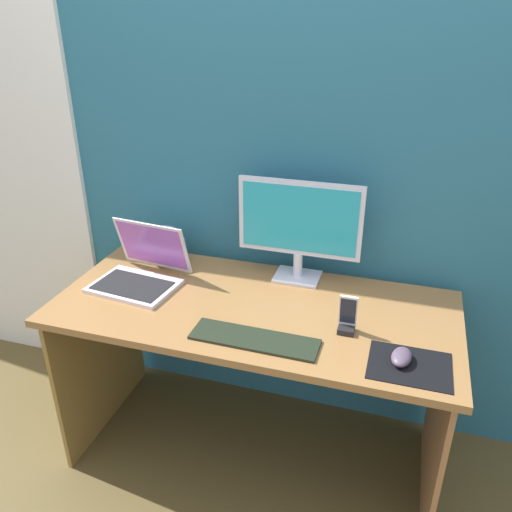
{
  "coord_description": "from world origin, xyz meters",
  "views": [
    {
      "loc": [
        0.49,
        -1.55,
        1.72
      ],
      "look_at": [
        0.02,
        -0.02,
        0.94
      ],
      "focal_mm": 36.1,
      "sensor_mm": 36.0,
      "label": 1
    }
  ],
  "objects_px": {
    "mouse": "(401,357)",
    "phone_in_dock": "(347,319)",
    "fishbowl": "(166,245)",
    "keyboard_external": "(254,339)",
    "monitor": "(299,226)",
    "laptop": "(140,272)"
  },
  "relations": [
    {
      "from": "keyboard_external",
      "to": "phone_in_dock",
      "type": "relative_size",
      "value": 3.07
    },
    {
      "from": "fishbowl",
      "to": "mouse",
      "type": "height_order",
      "value": "fishbowl"
    },
    {
      "from": "fishbowl",
      "to": "keyboard_external",
      "type": "height_order",
      "value": "fishbowl"
    },
    {
      "from": "fishbowl",
      "to": "monitor",
      "type": "bearing_deg",
      "value": 2.16
    },
    {
      "from": "mouse",
      "to": "phone_in_dock",
      "type": "distance_m",
      "value": 0.22
    },
    {
      "from": "monitor",
      "to": "fishbowl",
      "type": "bearing_deg",
      "value": -177.84
    },
    {
      "from": "mouse",
      "to": "phone_in_dock",
      "type": "height_order",
      "value": "phone_in_dock"
    },
    {
      "from": "laptop",
      "to": "phone_in_dock",
      "type": "bearing_deg",
      "value": -6.9
    },
    {
      "from": "keyboard_external",
      "to": "mouse",
      "type": "xyz_separation_m",
      "value": [
        0.47,
        0.02,
        0.02
      ]
    },
    {
      "from": "monitor",
      "to": "phone_in_dock",
      "type": "distance_m",
      "value": 0.44
    },
    {
      "from": "monitor",
      "to": "mouse",
      "type": "relative_size",
      "value": 4.84
    },
    {
      "from": "laptop",
      "to": "phone_in_dock",
      "type": "relative_size",
      "value": 2.51
    },
    {
      "from": "keyboard_external",
      "to": "mouse",
      "type": "distance_m",
      "value": 0.47
    },
    {
      "from": "mouse",
      "to": "monitor",
      "type": "bearing_deg",
      "value": 142.5
    },
    {
      "from": "monitor",
      "to": "phone_in_dock",
      "type": "height_order",
      "value": "monitor"
    },
    {
      "from": "keyboard_external",
      "to": "mouse",
      "type": "bearing_deg",
      "value": 3.64
    },
    {
      "from": "monitor",
      "to": "phone_in_dock",
      "type": "xyz_separation_m",
      "value": [
        0.24,
        -0.32,
        -0.18
      ]
    },
    {
      "from": "monitor",
      "to": "laptop",
      "type": "relative_size",
      "value": 1.39
    },
    {
      "from": "fishbowl",
      "to": "keyboard_external",
      "type": "xyz_separation_m",
      "value": [
        0.53,
        -0.44,
        -0.07
      ]
    },
    {
      "from": "laptop",
      "to": "keyboard_external",
      "type": "bearing_deg",
      "value": -23.99
    },
    {
      "from": "keyboard_external",
      "to": "phone_in_dock",
      "type": "distance_m",
      "value": 0.32
    },
    {
      "from": "fishbowl",
      "to": "phone_in_dock",
      "type": "height_order",
      "value": "fishbowl"
    }
  ]
}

